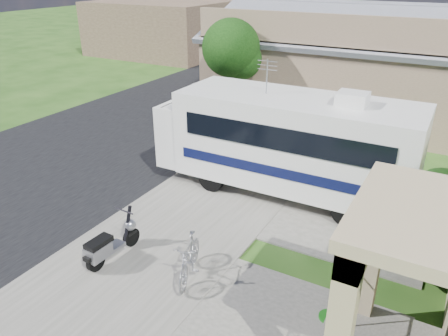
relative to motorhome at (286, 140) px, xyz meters
The scene contains 18 objects.
ground 4.72m from the motorhome, 97.57° to the right, with size 120.00×120.00×0.00m, color #1F4412.
street_slab 10.00m from the motorhome, 145.09° to the left, with size 9.00×80.00×0.02m, color black.
sidewalk_slab 6.09m from the motorhome, 105.66° to the left, with size 4.00×80.00×0.06m, color #5C5A52.
driveway_slab 1.93m from the motorhome, ahead, with size 7.00×6.00×0.05m, color #5C5A52.
walk_slab 6.12m from the motorhome, 65.71° to the right, with size 4.00×3.00×0.05m, color #5C5A52.
warehouse 9.63m from the motorhome, 93.46° to the left, with size 12.50×8.40×5.04m.
distant_bldg_far 24.90m from the motorhome, 134.91° to the left, with size 10.00×8.00×4.00m, color brown.
distant_bldg_near 33.48m from the motorhome, 117.73° to the left, with size 8.00×7.00×3.20m, color #826851.
street_tree_a 6.53m from the motorhome, 132.38° to the left, with size 2.44×2.40×4.58m.
street_tree_b 15.39m from the motorhome, 106.24° to the left, with size 2.44×2.40×4.73m.
street_tree_c 24.11m from the motorhome, 100.24° to the left, with size 2.44×2.40×4.42m.
motorhome is the anchor object (origin of this frame).
shrub 5.02m from the motorhome, 28.06° to the right, with size 2.20×2.10×2.71m.
scooter 5.94m from the motorhome, 112.22° to the right, with size 0.59×1.68×1.11m.
bicycle 5.14m from the motorhome, 92.43° to the right, with size 0.47×1.67×1.01m, color #929299.
pickup_truck 10.78m from the motorhome, 128.70° to the left, with size 2.60×5.65×1.57m, color silver.
van 17.16m from the motorhome, 113.81° to the left, with size 2.73×6.71×1.95m, color silver.
garden_hose 5.88m from the motorhome, 58.72° to the right, with size 0.40×0.40×0.18m, color #145E12.
Camera 1 is at (4.90, -7.17, 6.43)m, focal length 35.00 mm.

